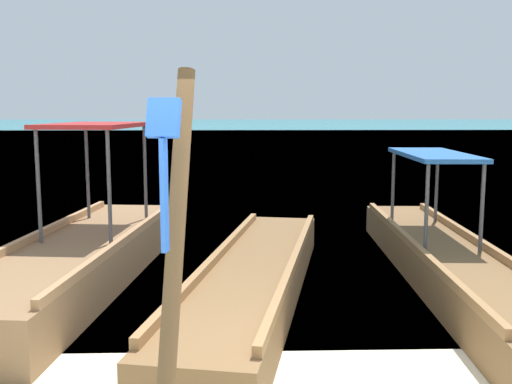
{
  "coord_description": "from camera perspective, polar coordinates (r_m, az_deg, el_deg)",
  "views": [
    {
      "loc": [
        -0.22,
        -3.95,
        2.3
      ],
      "look_at": [
        0.0,
        3.47,
        1.26
      ],
      "focal_mm": 41.85,
      "sensor_mm": 36.0,
      "label": 1
    }
  ],
  "objects": [
    {
      "name": "longtail_boat_turquoise_ribbon",
      "position": [
        8.29,
        -16.4,
        -5.92
      ],
      "size": [
        1.95,
        6.67,
        2.7
      ],
      "color": "olive",
      "rests_on": "ground"
    },
    {
      "name": "sea_water",
      "position": [
        65.46,
        -1.52,
        5.99
      ],
      "size": [
        120.0,
        120.0,
        0.0
      ],
      "primitive_type": "plane",
      "color": "#147A89",
      "rests_on": "ground"
    },
    {
      "name": "longtail_boat_blue_ribbon",
      "position": [
        7.21,
        -0.17,
        -8.44
      ],
      "size": [
        2.15,
        6.48,
        2.58
      ],
      "color": "brown",
      "rests_on": "ground"
    },
    {
      "name": "longtail_boat_violet_ribbon",
      "position": [
        8.29,
        17.87,
        -6.31
      ],
      "size": [
        1.34,
        7.5,
        2.58
      ],
      "color": "brown",
      "rests_on": "ground"
    }
  ]
}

